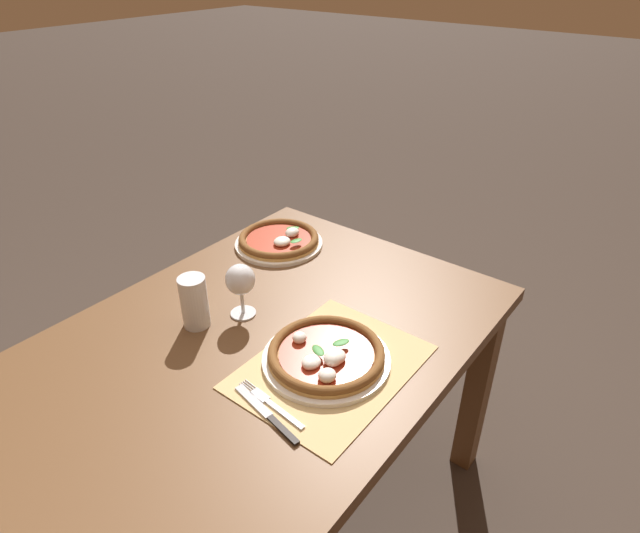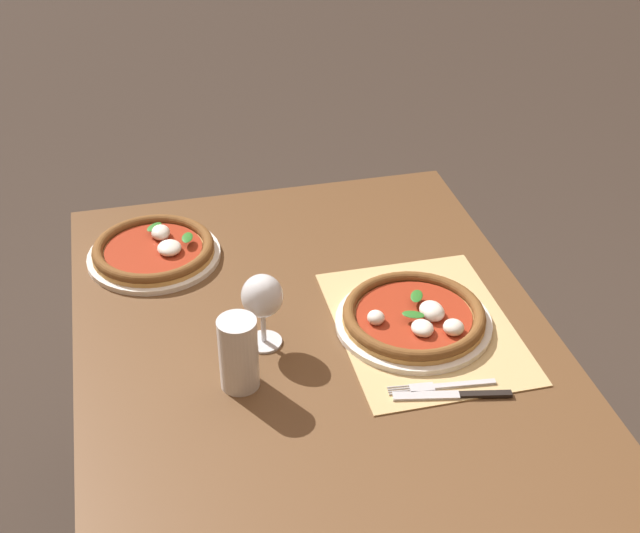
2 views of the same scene
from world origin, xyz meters
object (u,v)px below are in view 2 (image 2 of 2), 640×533
(pizza_near, at_px, (415,317))
(pizza_far, at_px, (154,250))
(pint_glass, at_px, (239,355))
(fork, at_px, (441,386))
(wine_glass, at_px, (262,299))
(knife, at_px, (452,395))

(pizza_near, height_order, pizza_far, pizza_near)
(pizza_far, height_order, pint_glass, pint_glass)
(pint_glass, relative_size, fork, 0.72)
(pizza_near, relative_size, wine_glass, 2.01)
(pizza_far, xyz_separation_m, pint_glass, (-0.46, -0.12, 0.05))
(pizza_far, bearing_deg, knife, -140.52)
(pizza_near, xyz_separation_m, knife, (-0.21, -0.00, -0.02))
(pizza_near, bearing_deg, fork, 176.72)
(pint_glass, bearing_deg, wine_glass, -30.69)
(wine_glass, bearing_deg, pizza_near, -93.56)
(pizza_far, relative_size, pint_glass, 2.03)
(pizza_near, relative_size, fork, 1.55)
(pizza_near, bearing_deg, knife, -179.89)
(pizza_near, bearing_deg, wine_glass, 86.44)
(pizza_near, relative_size, pint_glass, 2.15)
(pizza_near, distance_m, knife, 0.21)
(pizza_near, xyz_separation_m, wine_glass, (0.02, 0.30, 0.08))
(pizza_near, bearing_deg, pint_glass, 103.81)
(pizza_far, bearing_deg, pint_glass, -165.68)
(pizza_near, bearing_deg, pizza_far, 52.36)
(pizza_far, bearing_deg, fork, -139.84)
(pizza_near, height_order, pint_glass, pint_glass)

